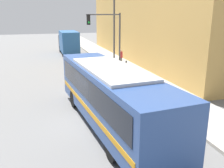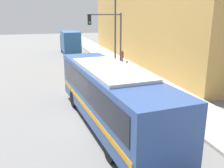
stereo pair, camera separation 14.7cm
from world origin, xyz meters
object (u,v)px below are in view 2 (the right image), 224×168
(pedestrian_near_corner, at_px, (122,57))
(street_lamp, at_px, (112,22))
(city_bus, at_px, (109,93))
(delivery_truck, at_px, (70,42))
(parking_meter, at_px, (127,65))
(traffic_light_pole, at_px, (110,32))
(fire_hydrant, at_px, (152,87))

(pedestrian_near_corner, bearing_deg, street_lamp, 179.55)
(city_bus, distance_m, pedestrian_near_corner, 14.77)
(city_bus, height_order, street_lamp, street_lamp)
(delivery_truck, bearing_deg, street_lamp, -72.18)
(parking_meter, xyz_separation_m, pedestrian_near_corner, (1.02, 4.45, -0.06))
(delivery_truck, bearing_deg, traffic_light_pole, -78.87)
(fire_hydrant, height_order, traffic_light_pole, traffic_light_pole)
(delivery_truck, relative_size, fire_hydrant, 9.34)
(city_bus, relative_size, delivery_truck, 1.62)
(traffic_light_pole, xyz_separation_m, pedestrian_near_corner, (1.98, 2.12, -2.87))
(delivery_truck, xyz_separation_m, fire_hydrant, (3.31, -19.57, -1.19))
(delivery_truck, relative_size, pedestrian_near_corner, 4.12)
(fire_hydrant, bearing_deg, parking_meter, 90.00)
(delivery_truck, height_order, fire_hydrant, delivery_truck)
(street_lamp, bearing_deg, delivery_truck, 107.82)
(city_bus, xyz_separation_m, parking_meter, (4.22, 9.34, -0.73))
(city_bus, bearing_deg, parking_meter, 60.59)
(fire_hydrant, bearing_deg, city_bus, -136.02)
(delivery_truck, bearing_deg, parking_meter, -76.94)
(traffic_light_pole, xyz_separation_m, parking_meter, (0.96, -2.32, -2.81))
(fire_hydrant, xyz_separation_m, street_lamp, (-0.15, 9.73, 4.15))
(fire_hydrant, xyz_separation_m, traffic_light_pole, (-0.96, 7.59, 3.34))
(delivery_truck, height_order, traffic_light_pole, traffic_light_pole)
(fire_hydrant, bearing_deg, street_lamp, 90.90)
(fire_hydrant, xyz_separation_m, parking_meter, (0.00, 5.27, 0.53))
(city_bus, distance_m, traffic_light_pole, 12.29)
(parking_meter, relative_size, street_lamp, 0.17)
(fire_hydrant, bearing_deg, pedestrian_near_corner, 84.01)
(city_bus, relative_size, parking_meter, 8.32)
(parking_meter, bearing_deg, city_bus, -114.30)
(delivery_truck, xyz_separation_m, street_lamp, (3.16, -9.84, 2.95))
(traffic_light_pole, height_order, parking_meter, traffic_light_pole)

